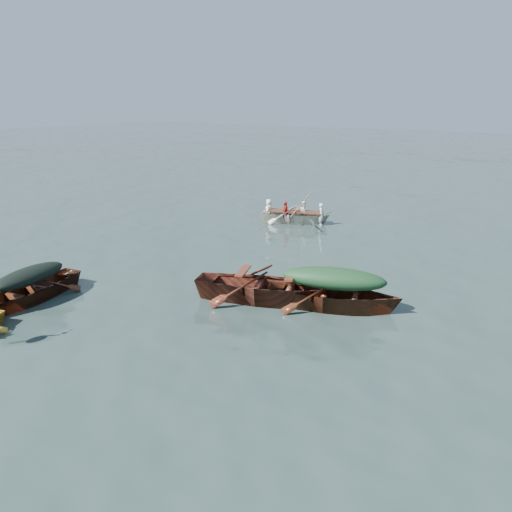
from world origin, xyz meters
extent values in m
plane|color=#2C3E3A|center=(0.00, 0.00, 0.00)|extent=(140.00, 140.00, 0.00)
imported|color=#4C1C11|center=(-3.74, -1.45, 0.00)|extent=(1.99, 3.97, 0.95)
imported|color=#512412|center=(2.81, 2.20, 0.00)|extent=(4.71, 2.71, 1.06)
imported|color=#5D2717|center=(1.26, 1.70, 0.00)|extent=(5.26, 3.09, 1.21)
imported|color=white|center=(-2.14, 9.25, 0.00)|extent=(4.14, 2.42, 0.93)
ellipsoid|color=black|center=(-3.74, -1.45, 0.68)|extent=(1.09, 2.18, 0.40)
ellipsoid|color=#193E20|center=(2.81, 2.20, 0.79)|extent=(2.59, 1.49, 0.52)
imported|color=white|center=(-2.14, 9.25, 0.84)|extent=(2.98, 1.92, 0.76)
camera|label=1|loc=(7.33, -8.08, 4.88)|focal=35.00mm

